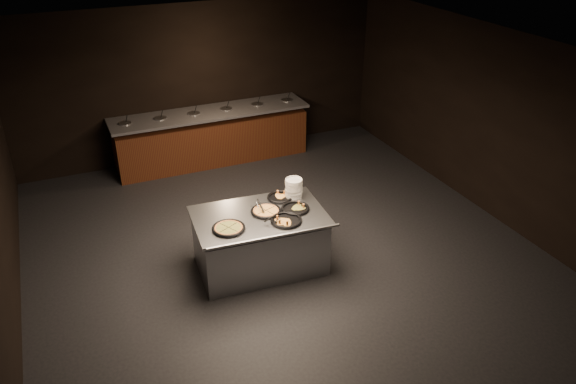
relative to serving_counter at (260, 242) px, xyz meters
name	(u,v)px	position (x,y,z in m)	size (l,w,h in m)	color
room	(287,166)	(0.42, 0.04, 1.05)	(7.02, 8.02, 2.92)	black
salad_bar	(212,140)	(0.42, 3.60, 0.04)	(3.70, 0.83, 1.18)	#512E13
serving_counter	(260,242)	(0.00, 0.00, 0.00)	(1.82, 1.25, 0.83)	#ADAFB4
plate_stack	(294,188)	(0.63, 0.28, 0.57)	(0.24, 0.24, 0.27)	silver
pan_veggie_whole	(229,228)	(-0.48, -0.18, 0.45)	(0.43, 0.43, 0.04)	black
pan_cheese_whole	(266,211)	(0.11, 0.03, 0.45)	(0.41, 0.41, 0.04)	black
pan_cheese_slices_a	(280,197)	(0.43, 0.31, 0.45)	(0.36, 0.36, 0.04)	black
pan_cheese_slices_b	(286,220)	(0.26, -0.29, 0.45)	(0.41, 0.41, 0.04)	black
pan_veggie_slices	(295,208)	(0.50, -0.06, 0.45)	(0.38, 0.38, 0.04)	black
server_left	(259,205)	(0.04, 0.11, 0.51)	(0.10, 0.32, 0.15)	#ADAFB4
server_right	(275,219)	(0.11, -0.28, 0.50)	(0.31, 0.10, 0.15)	#ADAFB4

